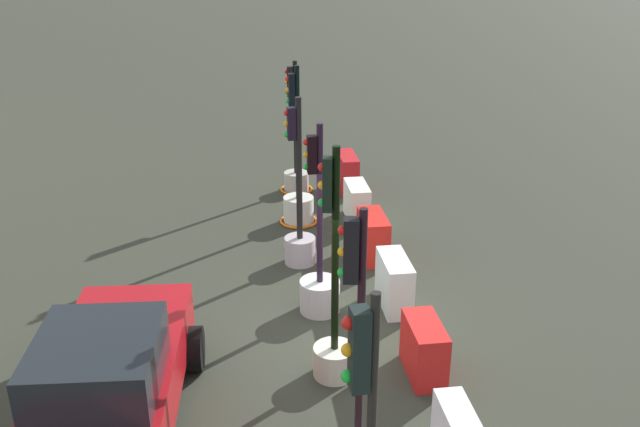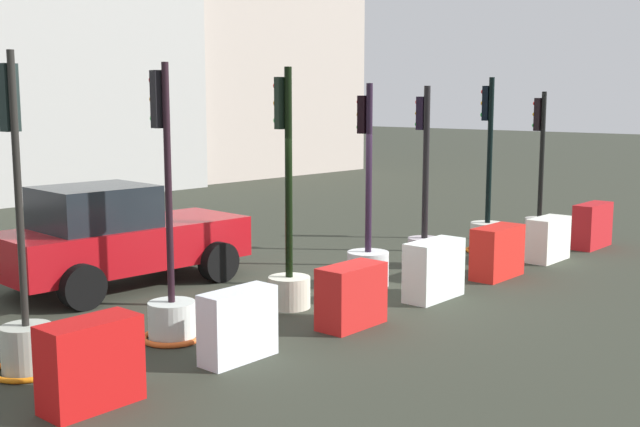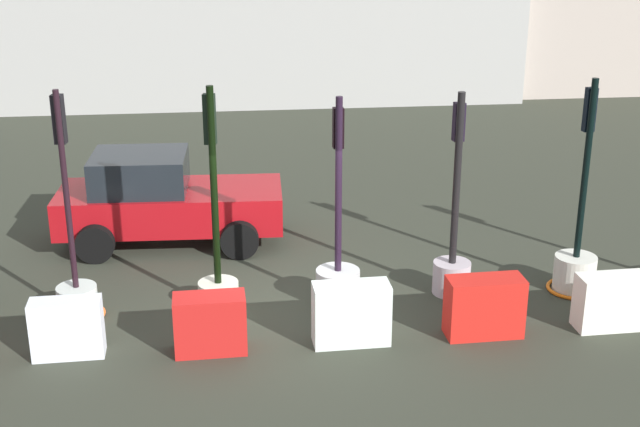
{
  "view_description": "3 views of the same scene",
  "coord_description": "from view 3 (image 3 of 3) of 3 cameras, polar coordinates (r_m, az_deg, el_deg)",
  "views": [
    {
      "loc": [
        -9.41,
        1.3,
        6.14
      ],
      "look_at": [
        2.38,
        0.05,
        1.21
      ],
      "focal_mm": 39.08,
      "sensor_mm": 36.0,
      "label": 1
    },
    {
      "loc": [
        -8.89,
        -7.79,
        3.06
      ],
      "look_at": [
        -0.69,
        -0.23,
        1.43
      ],
      "focal_mm": 43.96,
      "sensor_mm": 36.0,
      "label": 2
    },
    {
      "loc": [
        -0.7,
        -12.11,
        6.02
      ],
      "look_at": [
        0.7,
        0.49,
        1.41
      ],
      "focal_mm": 48.92,
      "sensor_mm": 36.0,
      "label": 3
    }
  ],
  "objects": [
    {
      "name": "construction_barrier_2",
      "position": [
        12.61,
        -16.21,
        -7.22
      ],
      "size": [
        0.98,
        0.39,
        0.85
      ],
      "color": "white",
      "rests_on": "ground_plane"
    },
    {
      "name": "traffic_light_2",
      "position": [
        13.65,
        -15.7,
        -4.31
      ],
      "size": [
        0.8,
        0.8,
        3.51
      ],
      "color": "silver",
      "rests_on": "ground_plane"
    },
    {
      "name": "construction_barrier_3",
      "position": [
        12.34,
        -7.2,
        -7.17
      ],
      "size": [
        1.01,
        0.5,
        0.85
      ],
      "color": "red",
      "rests_on": "ground_plane"
    },
    {
      "name": "ground_plane",
      "position": [
        13.54,
        -2.73,
        -6.44
      ],
      "size": [
        120.0,
        120.0,
        0.0
      ],
      "primitive_type": "plane",
      "color": "#2F3328"
    },
    {
      "name": "car_red_compact",
      "position": [
        16.17,
        -10.19,
        0.89
      ],
      "size": [
        4.11,
        2.14,
        1.69
      ],
      "color": "#9F0F15",
      "rests_on": "ground_plane"
    },
    {
      "name": "construction_barrier_4",
      "position": [
        12.46,
        2.06,
        -6.58
      ],
      "size": [
        1.1,
        0.48,
        0.91
      ],
      "color": "silver",
      "rests_on": "ground_plane"
    },
    {
      "name": "traffic_light_3",
      "position": [
        13.39,
        -6.74,
        -3.42
      ],
      "size": [
        0.62,
        0.62,
        3.51
      ],
      "color": "beige",
      "rests_on": "ground_plane"
    },
    {
      "name": "construction_barrier_6",
      "position": [
        13.59,
        18.5,
        -5.49
      ],
      "size": [
        1.04,
        0.48,
        0.83
      ],
      "color": "white",
      "rests_on": "ground_plane"
    },
    {
      "name": "traffic_light_4",
      "position": [
        13.57,
        1.18,
        -3.68
      ],
      "size": [
        0.69,
        0.69,
        3.31
      ],
      "color": "silver",
      "rests_on": "ground_plane"
    },
    {
      "name": "traffic_light_5",
      "position": [
        14.05,
        8.67,
        -2.57
      ],
      "size": [
        0.6,
        0.6,
        3.29
      ],
      "color": "#B3A6AE",
      "rests_on": "ground_plane"
    },
    {
      "name": "construction_barrier_5",
      "position": [
        12.89,
        10.7,
        -6.02
      ],
      "size": [
        1.12,
        0.5,
        0.89
      ],
      "color": "red",
      "rests_on": "ground_plane"
    },
    {
      "name": "traffic_light_6",
      "position": [
        14.62,
        16.4,
        -2.85
      ],
      "size": [
        0.85,
        0.85,
        3.48
      ],
      "color": "silver",
      "rests_on": "ground_plane"
    }
  ]
}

